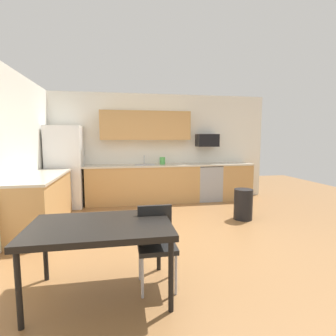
# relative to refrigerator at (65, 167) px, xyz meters

# --- Properties ---
(ground_plane) EXTENTS (12.00, 12.00, 0.00)m
(ground_plane) POSITION_rel_refrigerator_xyz_m (2.18, -2.22, -0.93)
(ground_plane) COLOR olive
(wall_back) EXTENTS (5.80, 0.10, 2.70)m
(wall_back) POSITION_rel_refrigerator_xyz_m (2.18, 0.43, 0.42)
(wall_back) COLOR white
(wall_back) RESTS_ON ground
(cabinet_run_back) EXTENTS (2.73, 0.60, 0.90)m
(cabinet_run_back) POSITION_rel_refrigerator_xyz_m (1.80, 0.08, -0.48)
(cabinet_run_back) COLOR tan
(cabinet_run_back) RESTS_ON ground
(cabinet_run_back_right) EXTENTS (0.82, 0.60, 0.90)m
(cabinet_run_back_right) POSITION_rel_refrigerator_xyz_m (4.17, 0.08, -0.48)
(cabinet_run_back_right) COLOR tan
(cabinet_run_back_right) RESTS_ON ground
(cabinet_run_left) EXTENTS (0.60, 2.00, 0.90)m
(cabinet_run_left) POSITION_rel_refrigerator_xyz_m (-0.12, -1.42, -0.48)
(cabinet_run_left) COLOR tan
(cabinet_run_left) RESTS_ON ground
(countertop_back) EXTENTS (4.80, 0.64, 0.04)m
(countertop_back) POSITION_rel_refrigerator_xyz_m (2.18, 0.08, -0.01)
(countertop_back) COLOR beige
(countertop_back) RESTS_ON cabinet_run_back
(countertop_left) EXTENTS (0.64, 2.00, 0.04)m
(countertop_left) POSITION_rel_refrigerator_xyz_m (-0.12, -1.42, -0.01)
(countertop_left) COLOR beige
(countertop_left) RESTS_ON cabinet_run_left
(upper_cabinets_back) EXTENTS (2.20, 0.34, 0.70)m
(upper_cabinets_back) POSITION_rel_refrigerator_xyz_m (1.88, 0.21, 0.97)
(upper_cabinets_back) COLOR tan
(refrigerator) EXTENTS (0.76, 0.70, 1.87)m
(refrigerator) POSITION_rel_refrigerator_xyz_m (0.00, 0.00, 0.00)
(refrigerator) COLOR white
(refrigerator) RESTS_ON ground
(oven_range) EXTENTS (0.60, 0.60, 0.91)m
(oven_range) POSITION_rel_refrigerator_xyz_m (3.46, 0.08, -0.48)
(oven_range) COLOR #999BA0
(oven_range) RESTS_ON ground
(microwave) EXTENTS (0.54, 0.36, 0.32)m
(microwave) POSITION_rel_refrigerator_xyz_m (3.46, 0.18, 0.60)
(microwave) COLOR black
(sink_basin) EXTENTS (0.48, 0.40, 0.14)m
(sink_basin) POSITION_rel_refrigerator_xyz_m (1.84, 0.08, -0.05)
(sink_basin) COLOR #A5A8AD
(sink_basin) RESTS_ON countertop_back
(sink_faucet) EXTENTS (0.02, 0.02, 0.24)m
(sink_faucet) POSITION_rel_refrigerator_xyz_m (1.84, 0.26, 0.11)
(sink_faucet) COLOR #B2B5BA
(sink_faucet) RESTS_ON countertop_back
(dining_table) EXTENTS (1.40, 0.90, 0.74)m
(dining_table) POSITION_rel_refrigerator_xyz_m (1.05, -3.69, -0.25)
(dining_table) COLOR black
(dining_table) RESTS_ON ground
(chair_near_table) EXTENTS (0.40, 0.40, 0.85)m
(chair_near_table) POSITION_rel_refrigerator_xyz_m (1.61, -3.60, -0.43)
(chair_near_table) COLOR black
(chair_near_table) RESTS_ON ground
(trash_bin) EXTENTS (0.36, 0.36, 0.60)m
(trash_bin) POSITION_rel_refrigerator_xyz_m (3.61, -1.63, -0.63)
(trash_bin) COLOR black
(trash_bin) RESTS_ON ground
(kettle) EXTENTS (0.14, 0.14, 0.20)m
(kettle) POSITION_rel_refrigerator_xyz_m (2.28, 0.13, 0.09)
(kettle) COLOR #4CA54C
(kettle) RESTS_ON countertop_back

